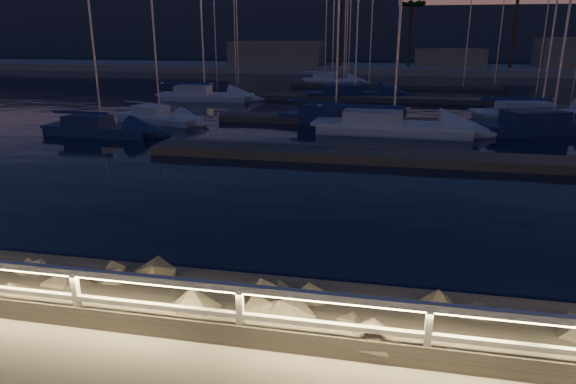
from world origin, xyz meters
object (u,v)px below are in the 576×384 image
sailboat_b (99,128)px  sailboat_n (330,80)px  sailboat_k (352,93)px  guard_rail (359,313)px  sailboat_j (203,95)px  sailboat_g (389,125)px  sailboat_c (548,124)px  sailboat_f (333,118)px  sailboat_h (537,113)px  sailboat_e (158,116)px

sailboat_b → sailboat_n: (8.99, 35.11, 0.00)m
sailboat_k → sailboat_n: (-3.77, 14.54, -0.04)m
guard_rail → sailboat_j: size_ratio=3.15×
sailboat_g → sailboat_j: 20.61m
sailboat_c → sailboat_f: sailboat_c is taller
guard_rail → sailboat_k: (-3.38, 39.81, -0.93)m
sailboat_k → sailboat_c: bearing=-67.2°
guard_rail → sailboat_h: sailboat_h is taller
sailboat_j → sailboat_k: sailboat_k is taller
sailboat_e → sailboat_f: (11.32, 1.41, 0.03)m
sailboat_e → sailboat_c: bearing=20.1°
guard_rail → sailboat_h: 31.72m
sailboat_h → sailboat_k: bearing=134.7°
sailboat_g → sailboat_k: 17.18m
sailboat_b → sailboat_c: sailboat_c is taller
sailboat_f → sailboat_k: 14.46m
sailboat_f → sailboat_g: sailboat_g is taller
sailboat_g → sailboat_e: bearing=178.1°
sailboat_n → sailboat_j: bearing=-111.3°
guard_rail → sailboat_j: bearing=114.2°
sailboat_f → sailboat_k: (0.03, 14.46, 0.01)m
sailboat_b → sailboat_c: 26.17m
sailboat_n → sailboat_f: bearing=-78.4°
guard_rail → sailboat_e: size_ratio=4.16×
sailboat_f → sailboat_k: size_ratio=0.88×
guard_rail → sailboat_j: 39.16m
sailboat_f → sailboat_n: size_ratio=1.09×
sailboat_c → sailboat_j: size_ratio=1.12×
sailboat_e → sailboat_f: size_ratio=0.82×
sailboat_c → sailboat_j: bearing=135.6°
sailboat_f → sailboat_e: bearing=-148.9°
sailboat_e → sailboat_j: sailboat_j is taller
sailboat_e → sailboat_f: bearing=23.9°
sailboat_f → sailboat_b: bearing=-130.4°
sailboat_f → sailboat_c: bearing=23.8°
sailboat_e → sailboat_k: sailboat_k is taller
guard_rail → sailboat_f: bearing=97.7°
sailboat_b → sailboat_k: bearing=61.1°
sailboat_h → sailboat_j: 26.54m
sailboat_c → sailboat_h: size_ratio=1.03×
sailboat_j → sailboat_k: (12.70, 4.11, -0.01)m
sailboat_b → sailboat_c: size_ratio=0.75×
sailboat_c → sailboat_k: sailboat_c is taller
sailboat_c → sailboat_n: bearing=97.4°
sailboat_b → sailboat_g: 16.71m
sailboat_k → guard_rail: bearing=-103.6°
guard_rail → sailboat_f: 25.59m
guard_rail → sailboat_h: size_ratio=2.90×
sailboat_c → sailboat_g: 9.46m
guard_rail → sailboat_k: size_ratio=3.02×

